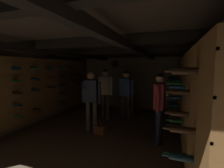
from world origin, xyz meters
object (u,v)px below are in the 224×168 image
Objects in this scene: display_bottle at (129,87)px; person_guest_mid_right at (160,102)px; wine_crate_stack at (127,103)px; person_guest_far_left at (105,89)px; handbag at (99,130)px; person_host_center at (91,95)px; person_guest_rear_center at (126,91)px.

display_bottle is 0.21× the size of person_guest_mid_right.
person_guest_far_left is (-0.59, -0.75, 0.59)m from wine_crate_stack.
person_guest_far_left is (-0.65, -0.73, 0.01)m from display_bottle.
handbag is at bearing -98.82° from display_bottle.
display_bottle is 0.98m from person_guest_far_left.
wine_crate_stack is 1.12m from person_guest_far_left.
wine_crate_stack is at bearing 75.03° from person_host_center.
person_guest_mid_right is 0.99× the size of person_guest_rear_center.
person_host_center reaches higher than handbag.
person_guest_mid_right is at bearing -35.01° from person_guest_far_left.
person_guest_mid_right is 4.74× the size of handbag.
person_host_center reaches higher than display_bottle.
wine_crate_stack is 0.53× the size of person_host_center.
handbag is (0.27, -0.09, -0.90)m from person_host_center.
person_guest_rear_center is 1.63m from handbag.
person_guest_rear_center is at bearing -83.87° from display_bottle.
person_host_center reaches higher than person_guest_mid_right.
wine_crate_stack is at bearing 51.68° from person_guest_far_left.
display_bottle reaches higher than handbag.
person_guest_rear_center is (0.73, 0.02, -0.04)m from person_guest_far_left.
person_guest_rear_center is at bearing 130.73° from person_guest_mid_right.
display_bottle is 0.21× the size of person_guest_rear_center.
display_bottle is 0.20× the size of person_guest_far_left.
person_guest_mid_right is at bearing -3.57° from person_host_center.
display_bottle is at bearing 73.23° from person_host_center.
display_bottle reaches higher than wine_crate_stack.
wine_crate_stack reaches higher than handbag.
person_guest_far_left reaches higher than person_host_center.
person_guest_mid_right reaches higher than handbag.
person_host_center reaches higher than wine_crate_stack.
person_guest_rear_center reaches higher than handbag.
person_host_center is at bearing 176.43° from person_guest_mid_right.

